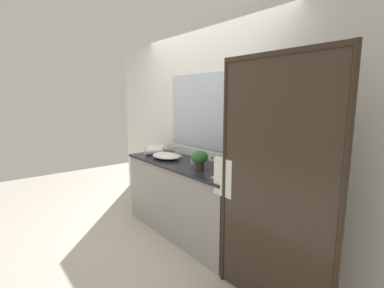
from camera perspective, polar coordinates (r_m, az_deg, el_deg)
The scene contains 12 objects.
ground_plane at distance 3.70m, azimuth -1.52°, elevation -17.55°, with size 8.00×8.00×0.00m, color beige.
wall_back_with_mirror at distance 3.53m, azimuth 2.86°, elevation 3.35°, with size 4.40×0.06×2.60m.
vanity_cabinet at distance 3.52m, azimuth -1.42°, elevation -10.96°, with size 1.80×0.58×0.90m.
shower_enclosure at distance 2.34m, azimuth 13.76°, elevation -6.99°, with size 1.20×0.59×2.00m.
sink_basin at distance 3.63m, azimuth -5.24°, elevation -2.40°, with size 0.44×0.32×0.07m, color white.
faucet at distance 3.73m, azimuth -2.83°, elevation -1.83°, with size 0.17×0.14×0.15m.
potted_plant at distance 3.07m, azimuth 1.56°, elevation -2.90°, with size 0.19×0.19×0.21m.
soap_dish at distance 2.75m, azimuth 4.95°, elevation -6.75°, with size 0.10×0.07×0.04m.
amenity_bottle_conditioner at distance 3.11m, azimuth 6.75°, elevation -4.35°, with size 0.03×0.03×0.09m.
amenity_bottle_shampoo at distance 3.28m, azimuth -0.03°, elevation -3.47°, with size 0.03×0.03×0.10m.
rolled_towel_near_edge at distance 4.02m, azimuth -7.64°, elevation -1.03°, with size 0.11×0.11×0.25m, color white.
rolled_towel_middle at distance 3.89m, azimuth -7.80°, elevation -1.50°, with size 0.09×0.09×0.23m, color white.
Camera 1 is at (2.64, -1.98, 1.68)m, focal length 26.22 mm.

